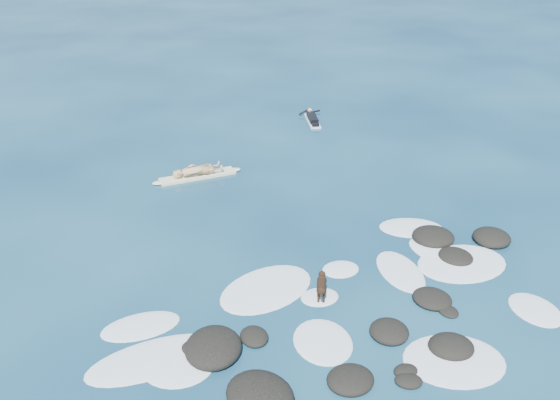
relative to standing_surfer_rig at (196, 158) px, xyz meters
name	(u,v)px	position (x,y,z in m)	size (l,w,h in m)	color
ground	(360,280)	(2.90, -8.62, -0.82)	(160.00, 160.00, 0.00)	#0A2642
reef_rocks	(362,316)	(2.12, -10.32, -0.70)	(11.57, 6.78, 0.55)	black
breaking_foam	(345,301)	(2.05, -9.43, -0.81)	(12.85, 8.51, 0.12)	white
standing_surfer_rig	(196,158)	(0.00, 0.00, 0.00)	(3.64, 0.81, 2.07)	beige
paddling_surfer_rig	(312,119)	(6.75, 4.51, -0.67)	(1.19, 2.43, 0.42)	white
dog	(322,285)	(1.47, -9.09, -0.35)	(0.58, 1.04, 0.70)	black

